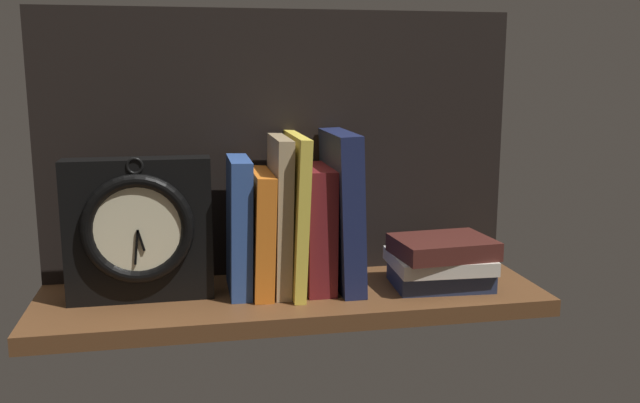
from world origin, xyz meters
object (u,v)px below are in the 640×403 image
book_maroon_dawkins (316,227)px  framed_clock (139,230)px  book_tan_shortstories (279,214)px  book_orange_pandolfini (261,231)px  book_stack_side (441,261)px  book_navy_bierce (342,210)px  book_yellow_seinlanguage (294,213)px  book_blue_modern (239,226)px

book_maroon_dawkins → framed_clock: (-25.88, -1.53, 1.18)cm
book_tan_shortstories → framed_clock: (-20.35, -1.53, -1.09)cm
book_orange_pandolfini → book_stack_side: size_ratio=1.18×
book_orange_pandolfini → book_navy_bierce: bearing=0.0°
book_maroon_dawkins → book_yellow_seinlanguage: bearing=180.0°
book_yellow_seinlanguage → book_maroon_dawkins: book_yellow_seinlanguage is taller
book_yellow_seinlanguage → framed_clock: size_ratio=1.11×
book_navy_bierce → framed_clock: bearing=-177.1°
book_blue_modern → book_orange_pandolfini: bearing=-0.0°
book_tan_shortstories → book_navy_bierce: book_navy_bierce is taller
book_tan_shortstories → book_navy_bierce: bearing=0.0°
framed_clock → book_stack_side: bearing=-2.8°
book_navy_bierce → framed_clock: 30.03cm
book_maroon_dawkins → book_navy_bierce: (4.08, 0.00, 2.56)cm
book_blue_modern → book_yellow_seinlanguage: (8.34, -0.00, 1.63)cm
book_blue_modern → book_yellow_seinlanguage: size_ratio=0.86×
book_navy_bierce → book_yellow_seinlanguage: bearing=180.0°
book_tan_shortstories → book_navy_bierce: 9.62cm
book_maroon_dawkins → framed_clock: 25.95cm
book_navy_bierce → book_blue_modern: bearing=180.0°
book_yellow_seinlanguage → framed_clock: bearing=-176.1°
book_orange_pandolfini → book_yellow_seinlanguage: size_ratio=0.77×
book_blue_modern → framed_clock: bearing=-173.9°
book_orange_pandolfini → book_navy_bierce: size_ratio=0.76×
book_orange_pandolfini → book_stack_side: 27.89cm
book_navy_bierce → book_stack_side: bearing=-14.3°
book_tan_shortstories → framed_clock: bearing=-175.7°
book_blue_modern → book_maroon_dawkins: book_blue_modern is taller
book_blue_modern → book_navy_bierce: bearing=-0.0°
book_orange_pandolfini → framed_clock: bearing=-175.0°
book_orange_pandolfini → book_tan_shortstories: book_tan_shortstories is taller
book_tan_shortstories → book_maroon_dawkins: 5.98cm
book_blue_modern → book_maroon_dawkins: (11.58, -0.00, -0.78)cm
book_blue_modern → book_navy_bierce: book_navy_bierce is taller
book_yellow_seinlanguage → book_orange_pandolfini: bearing=180.0°
book_yellow_seinlanguage → book_stack_side: (22.05, -3.74, -7.77)cm
book_blue_modern → book_stack_side: (30.39, -3.74, -6.14)cm
book_maroon_dawkins → book_navy_bierce: book_navy_bierce is taller
book_blue_modern → book_yellow_seinlanguage: book_yellow_seinlanguage is taller
book_navy_bierce → book_stack_side: size_ratio=1.55×
book_blue_modern → book_orange_pandolfini: book_blue_modern is taller
book_tan_shortstories → book_navy_bierce: (9.62, 0.00, 0.29)cm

